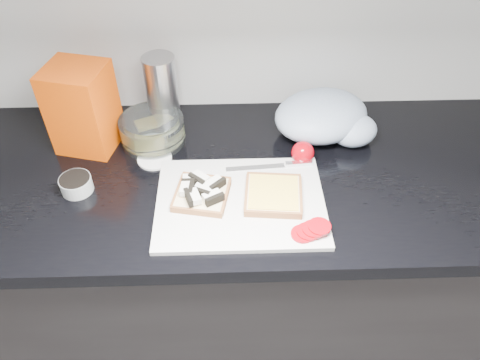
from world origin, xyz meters
name	(u,v)px	position (x,y,z in m)	size (l,w,h in m)	color
base_cabinet	(199,276)	(0.00, 1.20, 0.43)	(3.50, 0.60, 0.86)	black
countertop	(189,176)	(0.00, 1.20, 0.88)	(3.50, 0.64, 0.04)	black
cutting_board	(240,202)	(0.13, 1.08, 0.91)	(0.40, 0.30, 0.01)	silver
bread_left	(201,192)	(0.04, 1.09, 0.93)	(0.15, 0.15, 0.04)	beige
bread_right	(273,195)	(0.21, 1.08, 0.92)	(0.15, 0.15, 0.02)	beige
tomato_slices	(311,230)	(0.28, 0.97, 0.92)	(0.10, 0.07, 0.02)	#AA030E
knife	(281,165)	(0.24, 1.20, 0.92)	(0.22, 0.03, 0.01)	silver
seed_tub	(76,184)	(-0.27, 1.14, 0.92)	(0.08, 0.08, 0.04)	#A7ACAB
tub_lid	(155,159)	(-0.09, 1.25, 0.90)	(0.09, 0.09, 0.01)	white
glass_bowl	(152,130)	(-0.10, 1.33, 0.94)	(0.17, 0.17, 0.07)	silver
bread_bag	(83,108)	(-0.27, 1.32, 1.02)	(0.15, 0.14, 0.23)	#D43D03
steel_canister	(162,92)	(-0.07, 1.41, 1.01)	(0.09, 0.09, 0.21)	#A2A2A7
grocery_bag	(326,118)	(0.37, 1.34, 0.96)	(0.32, 0.29, 0.12)	silver
whole_tomatoes	(303,153)	(0.30, 1.23, 0.93)	(0.06, 0.06, 0.06)	#AA030E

